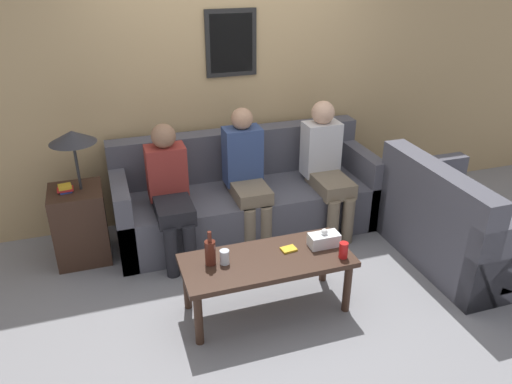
{
  "coord_description": "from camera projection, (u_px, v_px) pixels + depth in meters",
  "views": [
    {
      "loc": [
        -1.24,
        -3.58,
        2.49
      ],
      "look_at": [
        -0.11,
        -0.13,
        0.7
      ],
      "focal_mm": 35.0,
      "sensor_mm": 36.0,
      "label": 1
    }
  ],
  "objects": [
    {
      "name": "wine_bottle",
      "position": [
        210.0,
        252.0,
        3.52
      ],
      "size": [
        0.08,
        0.08,
        0.26
      ],
      "color": "#562319",
      "rests_on": "coffee_table"
    },
    {
      "name": "ground_plane",
      "position": [
        263.0,
        254.0,
        4.5
      ],
      "size": [
        16.0,
        16.0,
        0.0
      ],
      "primitive_type": "plane",
      "color": "gray"
    },
    {
      "name": "person_right",
      "position": [
        326.0,
        163.0,
        4.68
      ],
      "size": [
        0.34,
        0.66,
        1.23
      ],
      "color": "#756651",
      "rests_on": "ground_plane"
    },
    {
      "name": "wall_back",
      "position": [
        231.0,
        85.0,
        4.75
      ],
      "size": [
        9.0,
        0.08,
        2.6
      ],
      "color": "tan",
      "rests_on": "ground_plane"
    },
    {
      "name": "soda_can",
      "position": [
        343.0,
        250.0,
        3.61
      ],
      "size": [
        0.07,
        0.07,
        0.12
      ],
      "color": "red",
      "rests_on": "coffee_table"
    },
    {
      "name": "couch_side",
      "position": [
        457.0,
        227.0,
        4.29
      ],
      "size": [
        0.86,
        1.35,
        0.92
      ],
      "rotation": [
        0.0,
        0.0,
        1.57
      ],
      "color": "#4C4C56",
      "rests_on": "ground_plane"
    },
    {
      "name": "coffee_table",
      "position": [
        267.0,
        265.0,
        3.65
      ],
      "size": [
        1.25,
        0.53,
        0.46
      ],
      "color": "#382319",
      "rests_on": "ground_plane"
    },
    {
      "name": "person_middle",
      "position": [
        246.0,
        172.0,
        4.52
      ],
      "size": [
        0.34,
        0.61,
        1.22
      ],
      "color": "#756651",
      "rests_on": "ground_plane"
    },
    {
      "name": "book_stack",
      "position": [
        289.0,
        249.0,
        3.72
      ],
      "size": [
        0.12,
        0.09,
        0.02
      ],
      "color": "gold",
      "rests_on": "coffee_table"
    },
    {
      "name": "person_left",
      "position": [
        170.0,
        188.0,
        4.26
      ],
      "size": [
        0.34,
        0.66,
        1.17
      ],
      "color": "black",
      "rests_on": "ground_plane"
    },
    {
      "name": "drinking_glass",
      "position": [
        225.0,
        257.0,
        3.54
      ],
      "size": [
        0.07,
        0.07,
        0.11
      ],
      "color": "silver",
      "rests_on": "coffee_table"
    },
    {
      "name": "tissue_box",
      "position": [
        324.0,
        240.0,
        3.75
      ],
      "size": [
        0.23,
        0.12,
        0.15
      ],
      "color": "silver",
      "rests_on": "coffee_table"
    },
    {
      "name": "side_table_with_lamp",
      "position": [
        80.0,
        216.0,
        4.28
      ],
      "size": [
        0.46,
        0.44,
        1.18
      ],
      "color": "#382319",
      "rests_on": "ground_plane"
    },
    {
      "name": "couch_main",
      "position": [
        246.0,
        198.0,
        4.8
      ],
      "size": [
        2.46,
        0.86,
        0.92
      ],
      "color": "#4C4C56",
      "rests_on": "ground_plane"
    }
  ]
}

